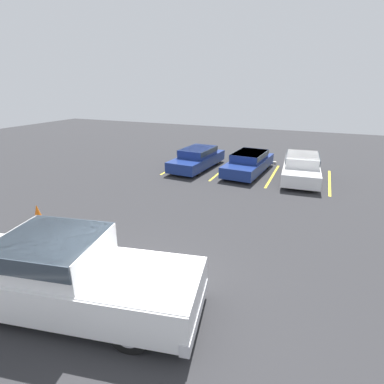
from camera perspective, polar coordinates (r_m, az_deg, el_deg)
name	(u,v)px	position (r m, az deg, el deg)	size (l,w,h in m)	color
ground_plane	(129,299)	(7.71, -11.95, -19.38)	(60.00, 60.00, 0.00)	#2D2D30
stall_stripe_a	(178,165)	(18.93, -2.65, 5.14)	(0.12, 4.62, 0.01)	yellow
stall_stripe_b	(223,170)	(17.90, 5.83, 4.18)	(0.12, 4.62, 0.01)	yellow
stall_stripe_c	(273,176)	(17.30, 15.10, 3.03)	(0.12, 4.62, 0.01)	yellow
stall_stripe_d	(330,182)	(17.19, 24.73, 1.75)	(0.12, 4.62, 0.01)	yellow
pickup_truck	(69,275)	(7.36, -22.41, -14.34)	(6.17, 3.09, 1.77)	white
parked_sedan_a	(197,158)	(18.07, 1.05, 6.57)	(2.04, 4.71, 1.23)	navy
parked_sedan_b	(249,162)	(17.45, 10.77, 5.65)	(2.11, 4.80, 1.18)	navy
parked_sedan_c	(301,166)	(17.03, 20.13, 4.62)	(2.11, 4.88, 1.30)	silver
traffic_cone	(38,213)	(12.66, -27.34, -3.51)	(0.40, 0.40, 0.60)	black
wheel_stop_curb	(263,162)	(20.04, 13.33, 5.65)	(1.70, 0.20, 0.14)	#B7B2A8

